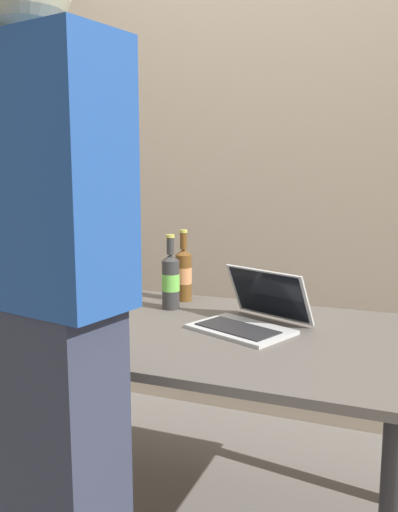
{
  "coord_description": "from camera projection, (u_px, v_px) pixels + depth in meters",
  "views": [
    {
      "loc": [
        0.64,
        -1.67,
        1.28
      ],
      "look_at": [
        -0.02,
        0.0,
        0.99
      ],
      "focal_mm": 37.97,
      "sensor_mm": 36.0,
      "label": 1
    }
  ],
  "objects": [
    {
      "name": "beer_bottle_green",
      "position": [
        171.0,
        280.0,
        2.09
      ],
      "size": [
        0.07,
        0.07,
        0.29
      ],
      "color": "#333333",
      "rests_on": "desk"
    },
    {
      "name": "laptop",
      "position": [
        252.0,
        315.0,
        1.85
      ],
      "size": [
        0.42,
        0.41,
        0.2
      ],
      "color": "#B7BABC",
      "rests_on": "desk"
    },
    {
      "name": "person_figure",
      "position": [
        41.0,
        332.0,
        1.25
      ],
      "size": [
        0.47,
        0.32,
        1.78
      ],
      "color": "#2D3347",
      "rests_on": "ground"
    },
    {
      "name": "desk",
      "position": [
        203.0,
        361.0,
        1.87
      ],
      "size": [
        1.41,
        0.89,
        0.74
      ],
      "color": "#56514C",
      "rests_on": "ground"
    },
    {
      "name": "beer_bottle_dark",
      "position": [
        184.0,
        273.0,
        2.23
      ],
      "size": [
        0.07,
        0.07,
        0.29
      ],
      "color": "brown",
      "rests_on": "desk"
    },
    {
      "name": "back_wall",
      "position": [
        276.0,
        164.0,
        2.67
      ],
      "size": [
        6.0,
        0.1,
        2.6
      ],
      "primitive_type": "cube",
      "color": "tan",
      "rests_on": "ground"
    }
  ]
}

